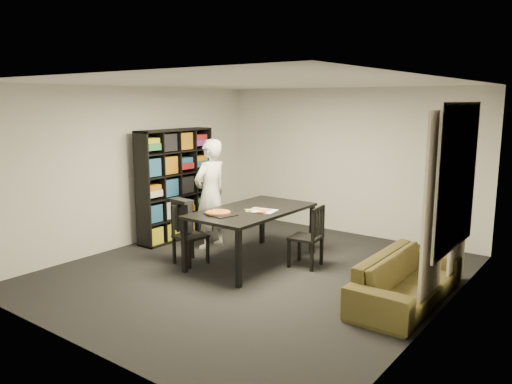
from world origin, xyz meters
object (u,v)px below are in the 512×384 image
Objects in this scene: baking_tray at (221,214)px; pepperoni_pizza at (218,212)px; sofa at (407,279)px; dining_table at (252,214)px; chair_left at (187,230)px; person at (211,194)px; chair_right at (311,233)px; bookshelf at (176,185)px.

baking_tray is 1.14× the size of pepperoni_pizza.
baking_tray is 2.60m from sofa.
dining_table is 2.22× the size of chair_left.
person reaches higher than chair_left.
pepperoni_pizza is 0.18× the size of sofa.
chair_left is at bearing -176.94° from pepperoni_pizza.
sofa is at bearing 68.09° from chair_right.
person is at bearing 137.40° from pepperoni_pizza.
bookshelf reaches higher than chair_right.
dining_table is 0.57m from baking_tray.
dining_table is 2.17× the size of chair_right.
person is 1.16m from baking_tray.
person is 5.08× the size of pepperoni_pizza.
chair_right reaches higher than sofa.
bookshelf reaches higher than dining_table.
sofa is at bearing 10.50° from baking_tray.
chair_right is 1.85m from person.
chair_right reaches higher than pepperoni_pizza.
chair_left is at bearing 98.92° from sofa.
pepperoni_pizza is at bearing 177.63° from baking_tray.
chair_left is at bearing -37.93° from bookshelf.
baking_tray is 0.21× the size of sofa.
baking_tray is (0.87, -0.76, -0.07)m from person.
chair_right is at bearing 97.53° from person.
chair_left is 2.19× the size of baking_tray.
person is 1.12m from pepperoni_pizza.
chair_left is 2.50× the size of pepperoni_pizza.
chair_right is at bearing 1.38° from bookshelf.
person is 3.44m from sofa.
sofa is (3.38, -0.29, -0.61)m from person.
bookshelf reaches higher than sofa.
chair_left is at bearing -66.67° from chair_right.
dining_table is 1.03m from person.
chair_left is at bearing 19.79° from person.
person reaches higher than chair_right.
bookshelf is 1.92m from baking_tray.
chair_right is 1.64m from sofa.
pepperoni_pizza is at bearing 50.82° from person.
pepperoni_pizza is (-0.18, -0.55, 0.10)m from dining_table.
baking_tray is (-0.94, -0.89, 0.30)m from chair_right.
chair_left is 0.68m from pepperoni_pizza.
bookshelf is 4.75× the size of baking_tray.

